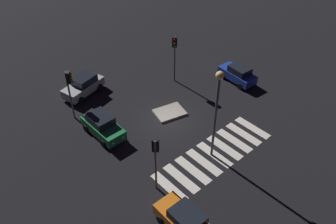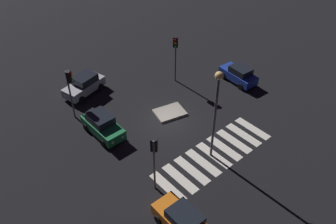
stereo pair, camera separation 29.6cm
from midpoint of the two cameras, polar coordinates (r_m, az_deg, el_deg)
The scene contains 11 objects.
ground_plane at distance 29.69m, azimuth 0.29°, elevation -1.51°, with size 80.00×80.00×0.00m, color black.
traffic_island at distance 30.47m, azimuth 0.56°, elevation -0.06°, with size 2.90×2.44×0.18m.
car_orange at distance 22.16m, azimuth 2.75°, elevation -17.09°, with size 1.93×4.00×1.73m.
car_green at distance 28.45m, azimuth -10.22°, elevation -2.10°, with size 1.94×4.05×1.75m.
car_blue at distance 34.76m, azimuth 11.55°, elevation 5.97°, with size 2.01×3.90×1.65m.
car_silver at distance 33.35m, azimuth -13.08°, elevation 4.28°, with size 4.24×2.61×1.74m.
traffic_light_west at distance 29.07m, azimuth -15.24°, elevation 4.49°, with size 0.54×0.54×4.56m.
traffic_light_north at distance 32.70m, azimuth 1.47°, elevation 10.17°, with size 0.53×0.54×4.70m.
traffic_light_south at distance 22.38m, azimuth -1.85°, elevation -6.42°, with size 0.53×0.54×4.36m.
street_lamp at distance 23.71m, azimuth 8.14°, elevation 1.68°, with size 0.56×0.56×7.34m.
crosswalk_near at distance 27.02m, azimuth 7.69°, elevation -6.88°, with size 9.90×3.20×0.02m.
Camera 2 is at (-14.92, -17.10, 19.14)m, focal length 37.91 mm.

